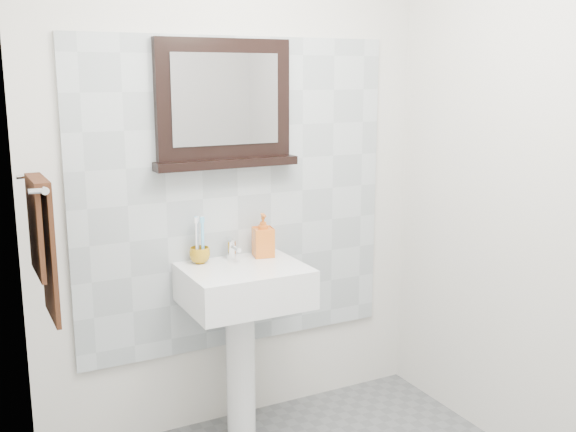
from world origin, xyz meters
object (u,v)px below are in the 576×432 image
object	(u,v)px
pedestal_sink	(244,304)
soap_dispenser	(263,235)
toothbrush_cup	(200,255)
hand_towel	(43,238)
framed_mirror	(224,107)

from	to	relation	value
pedestal_sink	soap_dispenser	distance (m)	0.35
toothbrush_cup	hand_towel	xyz separation A→B (m)	(-0.72, -0.26, 0.22)
toothbrush_cup	soap_dispenser	xyz separation A→B (m)	(0.31, -0.03, 0.07)
pedestal_sink	toothbrush_cup	xyz separation A→B (m)	(-0.16, 0.14, 0.22)
pedestal_sink	framed_mirror	size ratio (longest dim) A/B	1.39
soap_dispenser	framed_mirror	xyz separation A→B (m)	(-0.16, 0.07, 0.61)
soap_dispenser	hand_towel	world-z (taller)	hand_towel
toothbrush_cup	soap_dispenser	bearing A→B (deg)	-5.04
soap_dispenser	hand_towel	bearing A→B (deg)	-155.87
pedestal_sink	toothbrush_cup	bearing A→B (deg)	138.45
pedestal_sink	soap_dispenser	xyz separation A→B (m)	(0.16, 0.11, 0.29)
pedestal_sink	framed_mirror	distance (m)	0.92
toothbrush_cup	soap_dispenser	distance (m)	0.32
soap_dispenser	framed_mirror	world-z (taller)	framed_mirror
toothbrush_cup	hand_towel	bearing A→B (deg)	-159.81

